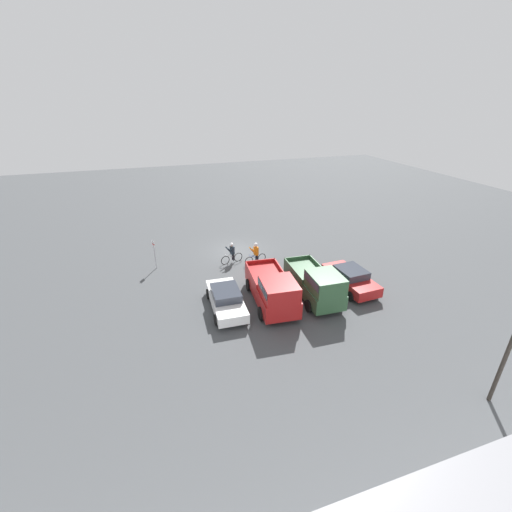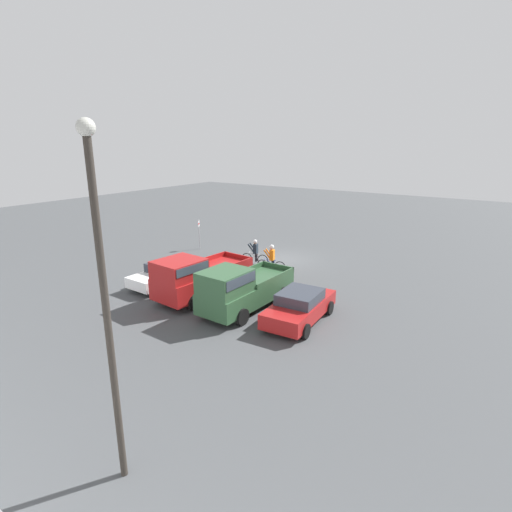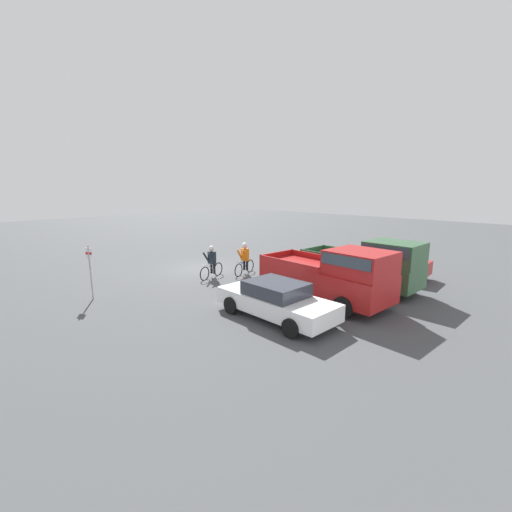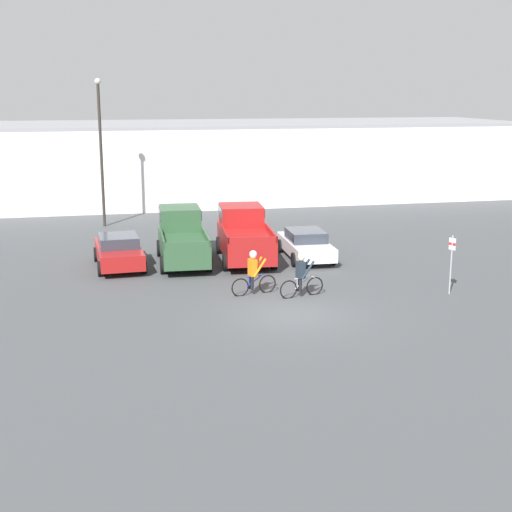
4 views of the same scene
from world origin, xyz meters
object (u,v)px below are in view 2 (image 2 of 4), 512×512
object	(u,v)px
pickup_truck_0	(240,288)
cyclist_0	(255,252)
cyclist_1	(271,257)
sedan_1	(168,273)
fire_lane_sign	(199,231)
pickup_truck_1	(197,276)
lamppost	(104,292)
sedan_0	(300,306)

from	to	relation	value
pickup_truck_0	cyclist_0	world-z (taller)	pickup_truck_0
cyclist_0	cyclist_1	distance (m)	1.81
sedan_1	fire_lane_sign	bearing A→B (deg)	-61.71
pickup_truck_1	lamppost	distance (m)	11.90
pickup_truck_0	cyclist_1	world-z (taller)	pickup_truck_0
pickup_truck_0	pickup_truck_1	distance (m)	2.82
cyclist_0	cyclist_1	world-z (taller)	cyclist_1
fire_lane_sign	pickup_truck_1	bearing A→B (deg)	130.88
sedan_0	fire_lane_sign	world-z (taller)	fire_lane_sign
fire_lane_sign	lamppost	distance (m)	21.39
pickup_truck_0	cyclist_1	xyz separation A→B (m)	(1.98, -6.01, -0.27)
pickup_truck_1	fire_lane_sign	world-z (taller)	pickup_truck_1
sedan_1	fire_lane_sign	distance (m)	7.76
sedan_0	lamppost	bearing A→B (deg)	92.79
pickup_truck_1	cyclist_1	bearing A→B (deg)	-98.16
cyclist_0	lamppost	world-z (taller)	lamppost
cyclist_0	fire_lane_sign	xyz separation A→B (m)	(5.58, -0.88, 0.53)
pickup_truck_0	cyclist_0	xyz separation A→B (m)	(3.66, -6.70, -0.32)
pickup_truck_1	cyclist_1	size ratio (longest dim) A/B	3.08
sedan_0	pickup_truck_0	world-z (taller)	pickup_truck_0
pickup_truck_1	cyclist_0	size ratio (longest dim) A/B	3.11
cyclist_1	lamppost	size ratio (longest dim) A/B	0.22
sedan_0	sedan_1	xyz separation A→B (m)	(8.40, -0.20, -0.04)
sedan_0	sedan_1	distance (m)	8.40
cyclist_0	lamppost	size ratio (longest dim) A/B	0.22
fire_lane_sign	lamppost	xyz separation A→B (m)	(-12.55, 16.99, 3.33)
sedan_0	cyclist_0	bearing A→B (deg)	-43.38
pickup_truck_0	lamppost	size ratio (longest dim) A/B	0.67
cyclist_0	lamppost	xyz separation A→B (m)	(-6.97, 16.11, 3.86)
sedan_0	pickup_truck_0	xyz separation A→B (m)	(2.82, 0.58, 0.45)
sedan_1	lamppost	world-z (taller)	lamppost
lamppost	cyclist_1	bearing A→B (deg)	-71.08
sedan_0	cyclist_1	world-z (taller)	cyclist_1
pickup_truck_0	sedan_1	distance (m)	5.65
cyclist_1	fire_lane_sign	bearing A→B (deg)	-12.19
lamppost	fire_lane_sign	bearing A→B (deg)	-53.55
cyclist_0	cyclist_1	size ratio (longest dim) A/B	0.99
pickup_truck_1	pickup_truck_0	bearing A→B (deg)	176.70
cyclist_0	lamppost	bearing A→B (deg)	113.38
lamppost	sedan_1	bearing A→B (deg)	-48.90
cyclist_1	fire_lane_sign	distance (m)	7.45
pickup_truck_1	cyclist_1	world-z (taller)	pickup_truck_1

